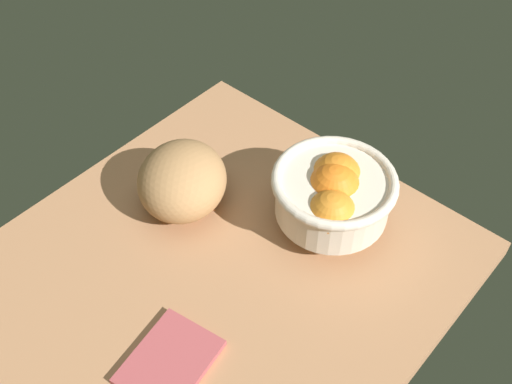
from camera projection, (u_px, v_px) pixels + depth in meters
The scene contains 4 objects.
ground_plane at pixel (200, 289), 92.23cm from camera, with size 75.36×62.69×3.00cm, color #B27C54.
fruit_bowl at pixel (333, 193), 93.61cm from camera, with size 19.20×19.20×12.21cm.
bread_loaf at pixel (182, 181), 97.93cm from camera, with size 15.88×14.18×10.79cm, color #B17F4F.
napkin_folded at pixel (170, 362), 81.97cm from camera, with size 12.75×9.78×1.04cm, color #B14C50.
Camera 1 is at (-33.30, -40.71, 76.10)cm, focal length 43.20 mm.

